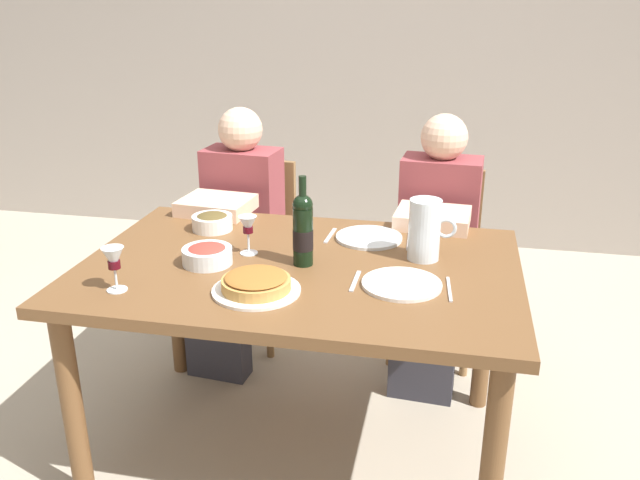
% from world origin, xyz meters
% --- Properties ---
extents(ground_plane, '(8.00, 8.00, 0.00)m').
position_xyz_m(ground_plane, '(0.00, 0.00, 0.00)').
color(ground_plane, '#B2A893').
extents(back_wall, '(8.00, 0.10, 2.80)m').
position_xyz_m(back_wall, '(0.00, 2.38, 1.40)').
color(back_wall, '#A3998E').
rests_on(back_wall, ground).
extents(dining_table, '(1.50, 1.00, 0.76)m').
position_xyz_m(dining_table, '(0.00, 0.00, 0.67)').
color(dining_table, brown).
rests_on(dining_table, ground).
extents(wine_bottle, '(0.07, 0.07, 0.31)m').
position_xyz_m(wine_bottle, '(0.01, 0.00, 0.89)').
color(wine_bottle, black).
rests_on(wine_bottle, dining_table).
extents(water_pitcher, '(0.17, 0.11, 0.22)m').
position_xyz_m(water_pitcher, '(0.42, 0.13, 0.86)').
color(water_pitcher, silver).
rests_on(water_pitcher, dining_table).
extents(baked_tart, '(0.28, 0.28, 0.06)m').
position_xyz_m(baked_tart, '(-0.08, -0.25, 0.79)').
color(baked_tart, white).
rests_on(baked_tart, dining_table).
extents(salad_bowl, '(0.17, 0.17, 0.07)m').
position_xyz_m(salad_bowl, '(-0.31, -0.06, 0.79)').
color(salad_bowl, silver).
rests_on(salad_bowl, dining_table).
extents(olive_bowl, '(0.16, 0.16, 0.07)m').
position_xyz_m(olive_bowl, '(-0.42, 0.27, 0.80)').
color(olive_bowl, white).
rests_on(olive_bowl, dining_table).
extents(wine_glass_left_diner, '(0.07, 0.07, 0.14)m').
position_xyz_m(wine_glass_left_diner, '(-0.51, -0.33, 0.86)').
color(wine_glass_left_diner, silver).
rests_on(wine_glass_left_diner, dining_table).
extents(wine_glass_right_diner, '(0.07, 0.07, 0.14)m').
position_xyz_m(wine_glass_right_diner, '(-0.20, 0.06, 0.86)').
color(wine_glass_right_diner, silver).
rests_on(wine_glass_right_diner, dining_table).
extents(dinner_plate_left_setting, '(0.26, 0.26, 0.01)m').
position_xyz_m(dinner_plate_left_setting, '(0.36, -0.11, 0.77)').
color(dinner_plate_left_setting, white).
rests_on(dinner_plate_left_setting, dining_table).
extents(dinner_plate_right_setting, '(0.25, 0.25, 0.01)m').
position_xyz_m(dinner_plate_right_setting, '(0.20, 0.29, 0.77)').
color(dinner_plate_right_setting, silver).
rests_on(dinner_plate_right_setting, dining_table).
extents(fork_left_setting, '(0.02, 0.16, 0.00)m').
position_xyz_m(fork_left_setting, '(0.21, -0.11, 0.76)').
color(fork_left_setting, silver).
rests_on(fork_left_setting, dining_table).
extents(knife_left_setting, '(0.02, 0.18, 0.00)m').
position_xyz_m(knife_left_setting, '(0.51, -0.11, 0.76)').
color(knife_left_setting, silver).
rests_on(knife_left_setting, dining_table).
extents(knife_right_setting, '(0.02, 0.18, 0.00)m').
position_xyz_m(knife_right_setting, '(0.35, 0.29, 0.76)').
color(knife_right_setting, silver).
rests_on(knife_right_setting, dining_table).
extents(spoon_right_setting, '(0.02, 0.16, 0.00)m').
position_xyz_m(spoon_right_setting, '(0.05, 0.29, 0.76)').
color(spoon_right_setting, silver).
rests_on(spoon_right_setting, dining_table).
extents(chair_left, '(0.44, 0.44, 0.87)m').
position_xyz_m(chair_left, '(-0.44, 0.88, 0.50)').
color(chair_left, olive).
rests_on(chair_left, ground).
extents(diner_left, '(0.37, 0.53, 1.16)m').
position_xyz_m(diner_left, '(-0.46, 0.64, 0.62)').
color(diner_left, '#8E3D42').
rests_on(diner_left, ground).
extents(chair_right, '(0.43, 0.43, 0.87)m').
position_xyz_m(chair_right, '(0.46, 0.90, 0.50)').
color(chair_right, olive).
rests_on(chair_right, ground).
extents(diner_right, '(0.36, 0.52, 1.16)m').
position_xyz_m(diner_right, '(0.44, 0.66, 0.62)').
color(diner_right, '#8E3D42').
rests_on(diner_right, ground).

